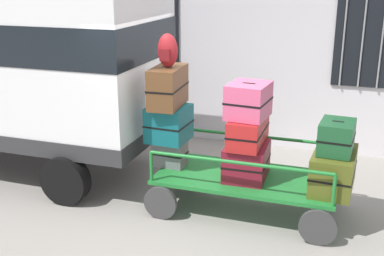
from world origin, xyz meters
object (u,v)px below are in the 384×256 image
(luggage_cart, at_px, (246,183))
(suitcase_left_top, at_px, (168,87))
(suitcase_center_middle, at_px, (337,137))
(suitcase_left_middle, at_px, (169,123))
(suitcase_center_bottom, at_px, (333,170))
(suitcase_midleft_top, at_px, (248,100))
(backpack, at_px, (168,51))
(suitcase_left_bottom, at_px, (170,153))
(suitcase_midleft_middle, at_px, (248,130))
(van, at_px, (9,64))
(suitcase_midleft_bottom, at_px, (247,161))

(luggage_cart, distance_m, suitcase_left_top, 1.66)
(suitcase_center_middle, bearing_deg, suitcase_left_middle, 178.64)
(suitcase_left_top, height_order, suitcase_center_bottom, suitcase_left_top)
(suitcase_left_top, distance_m, suitcase_midleft_top, 1.11)
(suitcase_center_middle, xyz_separation_m, backpack, (-2.19, -0.01, 0.94))
(luggage_cart, relative_size, suitcase_midleft_top, 3.92)
(suitcase_midleft_top, distance_m, suitcase_center_middle, 1.17)
(suitcase_left_bottom, xyz_separation_m, suitcase_midleft_middle, (1.11, -0.02, 0.46))
(van, relative_size, suitcase_left_top, 6.42)
(suitcase_midleft_top, xyz_separation_m, suitcase_center_bottom, (1.11, 0.03, -0.81))
(suitcase_center_middle, bearing_deg, van, 174.80)
(van, xyz_separation_m, suitcase_center_bottom, (5.10, -0.44, -0.97))
(suitcase_midleft_top, bearing_deg, suitcase_left_bottom, 176.27)
(suitcase_center_middle, bearing_deg, suitcase_center_bottom, 90.00)
(suitcase_midleft_middle, relative_size, suitcase_midleft_top, 1.35)
(suitcase_left_middle, xyz_separation_m, suitcase_midleft_middle, (1.11, -0.00, 0.02))
(suitcase_left_middle, bearing_deg, suitcase_center_bottom, -0.67)
(suitcase_midleft_top, bearing_deg, luggage_cart, 90.00)
(suitcase_center_bottom, bearing_deg, suitcase_left_bottom, 178.78)
(van, bearing_deg, suitcase_left_middle, -8.11)
(suitcase_left_middle, bearing_deg, suitcase_left_bottom, 90.00)
(backpack, bearing_deg, van, 170.66)
(suitcase_left_middle, bearing_deg, suitcase_center_middle, -1.36)
(suitcase_left_top, distance_m, suitcase_center_middle, 2.26)
(suitcase_left_bottom, bearing_deg, luggage_cart, -1.94)
(suitcase_left_top, relative_size, suitcase_midleft_top, 1.22)
(van, bearing_deg, luggage_cart, -6.11)
(suitcase_left_middle, bearing_deg, luggage_cart, -0.85)
(van, relative_size, suitcase_left_bottom, 10.38)
(suitcase_center_bottom, bearing_deg, suitcase_midleft_top, -178.71)
(suitcase_center_middle, bearing_deg, suitcase_left_bottom, 178.09)
(suitcase_midleft_top, xyz_separation_m, suitcase_center_middle, (1.11, -0.00, -0.37))
(suitcase_midleft_bottom, xyz_separation_m, suitcase_midleft_middle, (0.00, 0.03, 0.42))
(suitcase_left_middle, distance_m, suitcase_left_top, 0.52)
(backpack, bearing_deg, suitcase_center_bottom, 1.08)
(backpack, bearing_deg, luggage_cart, 2.69)
(suitcase_left_middle, xyz_separation_m, suitcase_midleft_top, (1.11, -0.05, 0.43))
(suitcase_midleft_top, bearing_deg, suitcase_center_bottom, 1.29)
(luggage_cart, bearing_deg, suitcase_left_middle, 179.15)
(suitcase_midleft_bottom, relative_size, suitcase_midleft_middle, 0.85)
(luggage_cart, relative_size, suitcase_left_bottom, 5.20)
(van, height_order, suitcase_center_bottom, van)
(suitcase_left_top, xyz_separation_m, suitcase_midleft_bottom, (1.11, -0.01, -0.92))
(van, height_order, suitcase_midleft_middle, van)
(van, height_order, suitcase_left_top, van)
(suitcase_left_bottom, xyz_separation_m, suitcase_center_bottom, (2.22, -0.05, 0.05))
(suitcase_left_top, xyz_separation_m, suitcase_midleft_middle, (1.11, 0.01, -0.50))
(luggage_cart, height_order, suitcase_midleft_middle, suitcase_midleft_middle)
(suitcase_left_bottom, height_order, suitcase_left_top, suitcase_left_top)
(suitcase_midleft_middle, bearing_deg, backpack, -176.45)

